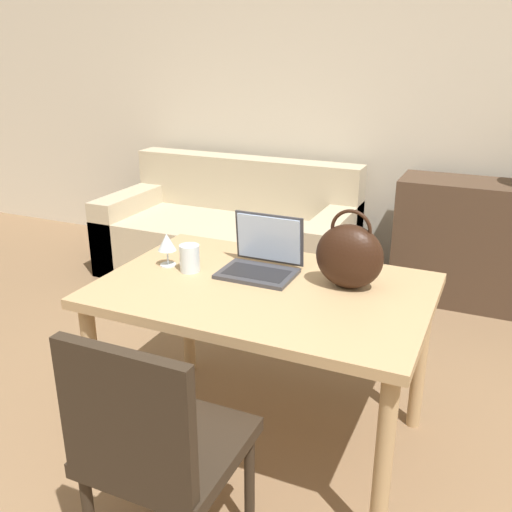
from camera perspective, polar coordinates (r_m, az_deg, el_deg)
wall_back at (r=4.14m, az=15.46°, el=16.07°), size 10.00×0.06×2.70m
dining_table at (r=2.28m, az=0.78°, el=-5.00°), size 1.28×0.85×0.73m
chair at (r=1.79m, az=-10.01°, el=-18.11°), size 0.44×0.44×0.89m
couch at (r=4.20m, az=-2.66°, el=1.93°), size 1.79×0.88×0.82m
sideboard at (r=3.94m, az=23.67°, el=0.75°), size 1.36×0.40×0.81m
laptop at (r=2.37m, az=0.67°, el=-0.09°), size 0.31×0.25×0.23m
drinking_glass at (r=2.38m, az=-6.65°, el=-0.21°), size 0.08×0.08×0.11m
wine_glass at (r=2.44m, az=-8.90°, el=1.25°), size 0.08×0.08×0.14m
handbag at (r=2.21m, az=9.32°, el=0.02°), size 0.26×0.16×0.32m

